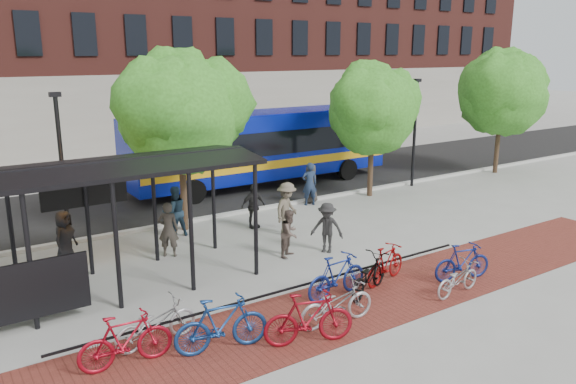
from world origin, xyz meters
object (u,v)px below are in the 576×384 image
pedestrian_7 (309,184)px  pedestrian_3 (287,209)px  tree_c (373,105)px  pedestrian_9 (327,228)px  bike_9 (386,264)px  pedestrian_0 (65,239)px  pedestrian_1 (168,229)px  pedestrian_4 (253,206)px  lamp_post_left (62,167)px  pedestrian_8 (290,233)px  bus (261,143)px  tree_b (182,107)px  bike_10 (457,279)px  pedestrian_6 (311,184)px  bike_5 (309,318)px  bike_1 (126,340)px  bike_6 (336,303)px  pedestrian_2 (175,212)px  bike_11 (462,262)px  tree_d (503,89)px  bike_2 (156,323)px  bike_3 (221,324)px  lamp_post_right (415,130)px  bike_8 (369,275)px  bike_7 (337,276)px  bus_shelter (51,189)px

pedestrian_7 → pedestrian_3: bearing=57.5°
tree_c → pedestrian_9: size_ratio=3.58×
bike_9 → pedestrian_0: 9.57m
pedestrian_1 → pedestrian_4: bearing=-131.4°
lamp_post_left → pedestrian_7: bearing=-0.5°
pedestrian_0 → pedestrian_8: pedestrian_0 is taller
pedestrian_4 → bus: bearing=56.6°
tree_b → bike_9: 9.05m
bike_10 → pedestrian_6: bearing=-18.2°
bike_5 → pedestrian_4: size_ratio=1.25×
bike_1 → pedestrian_3: (7.54, 5.36, 0.36)m
bike_6 → pedestrian_1: (-1.55, 6.59, 0.35)m
tree_c → pedestrian_4: size_ratio=3.59×
pedestrian_0 → pedestrian_2: bearing=-29.1°
bike_11 → pedestrian_7: 9.07m
tree_d → bike_2: 23.58m
tree_b → bike_9: tree_b is taller
pedestrian_2 → pedestrian_8: size_ratio=1.18×
pedestrian_7 → tree_b: bearing=16.3°
pedestrian_1 → bike_9: bearing=160.8°
bike_10 → pedestrian_0: pedestrian_0 is taller
bike_3 → pedestrian_8: size_ratio=1.37×
pedestrian_0 → bus: bearing=-11.8°
lamp_post_right → bike_5: size_ratio=2.49×
pedestrian_6 → bike_9: bearing=48.4°
bike_10 → pedestrian_2: size_ratio=0.94×
bike_3 → pedestrian_2: size_ratio=1.16×
bike_11 → pedestrian_2: 9.77m
bus → bike_8: 13.30m
pedestrian_9 → bus: bearing=122.5°
bike_7 → pedestrian_2: pedestrian_2 is taller
pedestrian_6 → lamp_post_left: bearing=-18.3°
pedestrian_0 → bike_5: bearing=-108.1°
tree_b → pedestrian_0: tree_b is taller
bike_11 → pedestrian_6: bearing=5.3°
bike_3 → bike_6: bike_3 is taller
bike_8 → bike_11: 2.95m
bike_3 → bike_6: 2.88m
pedestrian_3 → pedestrian_6: (3.29, 3.07, -0.11)m
bus_shelter → bike_11: bearing=-27.0°
pedestrian_4 → pedestrian_6: size_ratio=0.98×
bike_7 → pedestrian_9: pedestrian_9 is taller
bike_5 → tree_b: bearing=12.2°
bike_11 → pedestrian_1: pedestrian_1 is taller
bus → bike_3: bus is taller
bike_9 → bike_10: bike_9 is taller
bus_shelter → bike_10: 10.81m
pedestrian_3 → pedestrian_9: (0.08, -2.23, -0.13)m
bus_shelter → pedestrian_0: 3.28m
pedestrian_7 → lamp_post_left: bearing=14.1°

